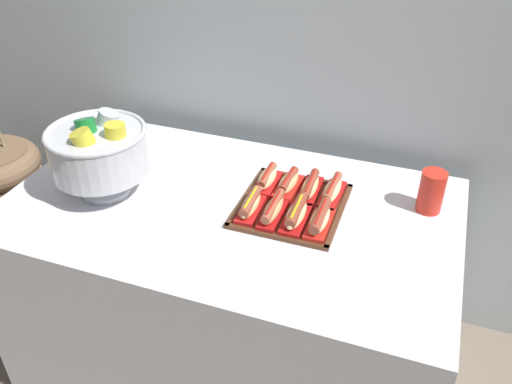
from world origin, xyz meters
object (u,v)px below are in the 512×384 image
(hot_dog_3, at_px, (320,219))
(hot_dog_5, at_px, (288,183))
(punch_bowl, at_px, (99,150))
(donut, at_px, (119,131))
(floor_vase, at_px, (8,212))
(hot_dog_7, at_px, (332,191))
(buffet_table, at_px, (232,287))
(hot_dog_1, at_px, (273,210))
(hot_dog_0, at_px, (250,205))
(hot_dog_2, at_px, (296,215))
(hot_dog_4, at_px, (267,179))
(serving_tray, at_px, (292,206))
(cup_stack, at_px, (431,192))
(hot_dog_6, at_px, (310,188))

(hot_dog_3, height_order, hot_dog_5, hot_dog_3)
(punch_bowl, distance_m, donut, 0.43)
(floor_vase, distance_m, hot_dog_7, 1.61)
(buffet_table, relative_size, hot_dog_1, 8.43)
(floor_vase, distance_m, donut, 0.80)
(hot_dog_0, height_order, hot_dog_2, hot_dog_2)
(floor_vase, xyz_separation_m, hot_dog_1, (1.38, -0.23, 0.51))
(floor_vase, height_order, hot_dog_0, floor_vase)
(punch_bowl, relative_size, donut, 2.61)
(hot_dog_1, bearing_deg, hot_dog_2, 0.26)
(hot_dog_2, bearing_deg, buffet_table, 174.21)
(buffet_table, xyz_separation_m, hot_dog_0, (0.08, -0.02, 0.40))
(buffet_table, height_order, punch_bowl, punch_bowl)
(hot_dog_1, distance_m, hot_dog_4, 0.18)
(buffet_table, xyz_separation_m, hot_dog_1, (0.16, -0.02, 0.40))
(serving_tray, height_order, donut, donut)
(hot_dog_1, distance_m, cup_stack, 0.51)
(hot_dog_3, bearing_deg, hot_dog_6, 114.70)
(buffet_table, bearing_deg, floor_vase, 170.47)
(floor_vase, relative_size, hot_dog_2, 6.16)
(hot_dog_5, relative_size, donut, 1.29)
(floor_vase, relative_size, hot_dog_3, 6.29)
(hot_dog_6, relative_size, cup_stack, 1.29)
(serving_tray, bearing_deg, hot_dog_7, 36.51)
(serving_tray, height_order, hot_dog_7, hot_dog_7)
(serving_tray, height_order, hot_dog_6, hot_dog_6)
(hot_dog_3, xyz_separation_m, hot_dog_5, (-0.15, 0.16, -0.00))
(hot_dog_5, bearing_deg, hot_dog_0, -114.19)
(floor_vase, distance_m, hot_dog_4, 1.40)
(hot_dog_4, xyz_separation_m, hot_dog_6, (0.15, 0.00, -0.00))
(cup_stack, distance_m, donut, 1.22)
(serving_tray, xyz_separation_m, hot_dog_1, (-0.04, -0.08, 0.03))
(cup_stack, bearing_deg, hot_dog_7, -169.99)
(punch_bowl, bearing_deg, hot_dog_3, 3.43)
(hot_dog_4, xyz_separation_m, cup_stack, (0.53, 0.06, 0.04))
(cup_stack, bearing_deg, hot_dog_1, -154.24)
(hot_dog_0, relative_size, punch_bowl, 0.51)
(punch_bowl, bearing_deg, hot_dog_4, 22.34)
(floor_vase, bearing_deg, hot_dog_6, -2.50)
(punch_bowl, height_order, donut, punch_bowl)
(hot_dog_2, relative_size, cup_stack, 1.25)
(serving_tray, distance_m, cup_stack, 0.45)
(buffet_table, bearing_deg, hot_dog_1, -8.61)
(hot_dog_0, bearing_deg, hot_dog_3, 0.26)
(hot_dog_6, bearing_deg, punch_bowl, -162.36)
(punch_bowl, bearing_deg, hot_dog_5, 19.72)
(floor_vase, distance_m, punch_bowl, 1.05)
(hot_dog_0, bearing_deg, hot_dog_4, 90.26)
(donut, bearing_deg, hot_dog_7, -9.67)
(buffet_table, distance_m, hot_dog_4, 0.44)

